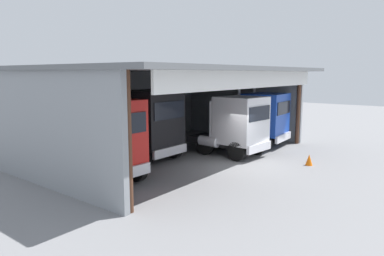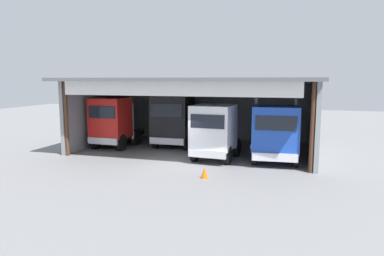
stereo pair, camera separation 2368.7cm
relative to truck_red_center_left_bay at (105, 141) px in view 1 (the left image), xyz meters
The scene contains 9 objects.
ground_plane 6.89m from the truck_red_center_left_bay, 29.06° to the right, with size 80.00×80.00×0.00m, color slate.
workshop_shed 6.38m from the truck_red_center_left_bay, 19.28° to the left, with size 15.75×10.49×4.89m.
truck_red_center_left_bay is the anchor object (origin of this frame).
truck_black_center_right_bay 4.27m from the truck_red_center_left_bay, 19.72° to the left, with size 2.73×4.69×3.71m.
truck_white_center_bay 7.89m from the truck_red_center_left_bay, 12.41° to the right, with size 2.57×4.69×3.32m.
truck_blue_left_bay 11.28m from the truck_red_center_left_bay, ahead, with size 2.89×4.49×3.68m.
oil_drum 5.23m from the truck_red_center_left_bay, 64.48° to the left, with size 0.58×0.58×0.85m, color gold.
tool_cart 5.28m from the truck_red_center_left_bay, 65.46° to the left, with size 0.90×0.60×1.00m, color black.
traffic_cone 10.02m from the truck_red_center_left_bay, 34.89° to the right, with size 0.36×0.36×0.56m, color orange.
Camera 1 is at (-14.86, -8.28, 4.57)m, focal length 32.86 mm.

